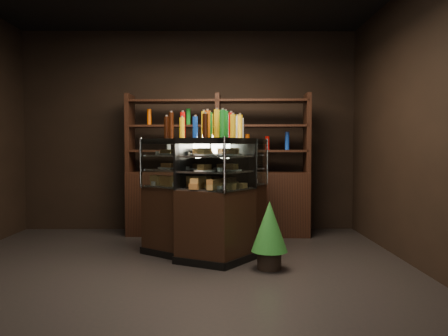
{
  "coord_description": "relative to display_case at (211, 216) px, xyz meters",
  "views": [
    {
      "loc": [
        0.48,
        -4.14,
        1.24
      ],
      "look_at": [
        0.51,
        0.71,
        1.02
      ],
      "focal_mm": 35.0,
      "sensor_mm": 36.0,
      "label": 1
    }
  ],
  "objects": [
    {
      "name": "ground",
      "position": [
        -0.36,
        -0.85,
        -0.46
      ],
      "size": [
        5.0,
        5.0,
        0.0
      ],
      "primitive_type": "plane",
      "color": "black",
      "rests_on": "ground"
    },
    {
      "name": "room_shell",
      "position": [
        -0.36,
        -0.85,
        1.48
      ],
      "size": [
        5.02,
        5.02,
        3.01
      ],
      "color": "black",
      "rests_on": "ground"
    },
    {
      "name": "display_case",
      "position": [
        0.0,
        0.0,
        0.0
      ],
      "size": [
        1.54,
        1.39,
        1.36
      ],
      "rotation": [
        0.0,
        0.0,
        0.23
      ],
      "color": "black",
      "rests_on": "ground"
    },
    {
      "name": "food_display",
      "position": [
        0.0,
        -0.01,
        0.54
      ],
      "size": [
        1.16,
        1.11,
        0.42
      ],
      "color": "#DC984F",
      "rests_on": "display_case"
    },
    {
      "name": "bottles_top",
      "position": [
        -0.0,
        0.0,
        1.03
      ],
      "size": [
        1.0,
        0.97,
        0.3
      ],
      "color": "#D8590A",
      "rests_on": "display_case"
    },
    {
      "name": "potted_conifer",
      "position": [
        0.61,
        -0.58,
        -0.0
      ],
      "size": [
        0.37,
        0.37,
        0.8
      ],
      "rotation": [
        0.0,
        0.0,
        -0.43
      ],
      "color": "black",
      "rests_on": "ground"
    },
    {
      "name": "back_shelving",
      "position": [
        0.07,
        1.2,
        0.15
      ],
      "size": [
        2.59,
        0.53,
        2.0
      ],
      "rotation": [
        0.0,
        0.0,
        -0.04
      ],
      "color": "black",
      "rests_on": "ground"
    }
  ]
}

